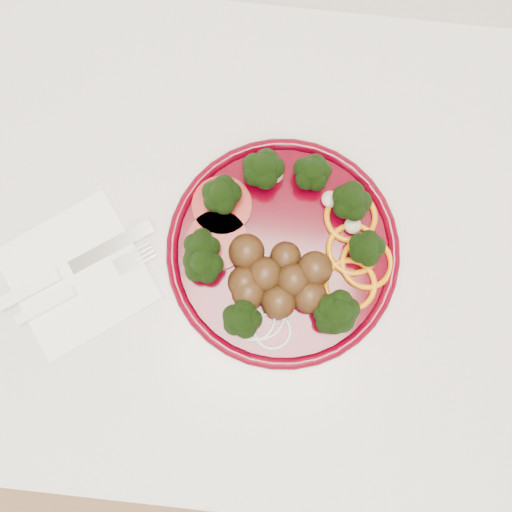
# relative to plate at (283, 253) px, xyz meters

# --- Properties ---
(counter) EXTENTS (2.40, 0.60, 0.90)m
(counter) POSITION_rel_plate_xyz_m (-0.21, 0.01, -0.47)
(counter) COLOR beige
(counter) RESTS_ON ground
(plate) EXTENTS (0.27, 0.27, 0.06)m
(plate) POSITION_rel_plate_xyz_m (0.00, 0.00, 0.00)
(plate) COLOR #4C000D
(plate) RESTS_ON counter
(napkin) EXTENTS (0.21, 0.21, 0.00)m
(napkin) POSITION_rel_plate_xyz_m (-0.23, -0.05, -0.02)
(napkin) COLOR white
(napkin) RESTS_ON counter
(knife) EXTENTS (0.17, 0.12, 0.01)m
(knife) POSITION_rel_plate_xyz_m (-0.26, -0.05, -0.01)
(knife) COLOR silver
(knife) RESTS_ON napkin
(fork) EXTENTS (0.15, 0.11, 0.01)m
(fork) POSITION_rel_plate_xyz_m (-0.24, -0.08, -0.01)
(fork) COLOR white
(fork) RESTS_ON napkin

